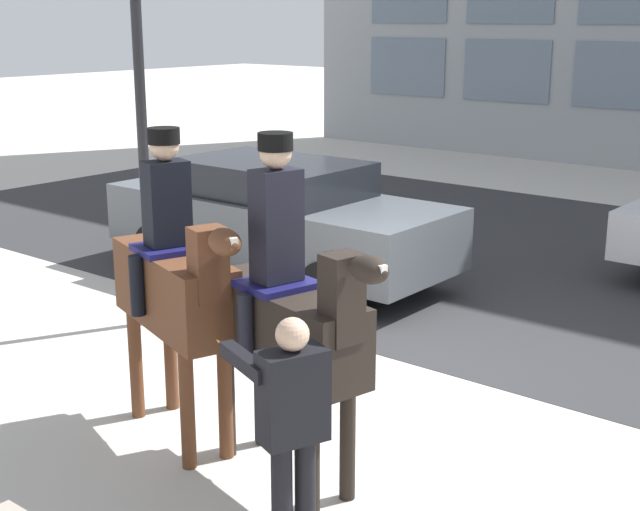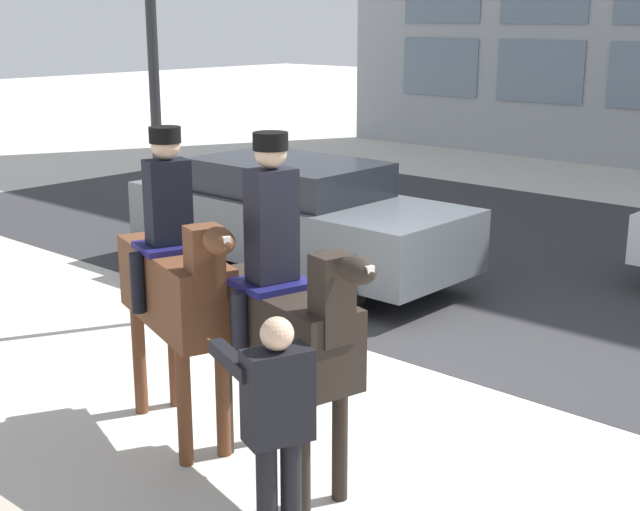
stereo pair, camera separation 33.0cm
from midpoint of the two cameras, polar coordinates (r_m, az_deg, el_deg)
ground_plane at (r=8.31m, az=5.21°, el=-7.97°), size 80.00×80.00×0.00m
road_surface at (r=12.25m, az=18.67°, el=-1.07°), size 21.94×8.50×0.01m
mounted_horse_lead at (r=6.88m, az=-7.84°, el=-1.61°), size 1.80×0.88×2.45m
mounted_horse_companion at (r=6.19m, az=-0.98°, el=-3.84°), size 1.83×0.76×2.50m
pedestrian_bystander at (r=5.37m, az=-1.07°, el=-10.52°), size 0.91×0.45×1.57m
street_car_near_lane at (r=11.33m, az=-0.82°, el=2.55°), size 4.63×1.82×1.49m
traffic_light at (r=9.42m, az=-9.72°, el=12.84°), size 0.24×0.29×4.37m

